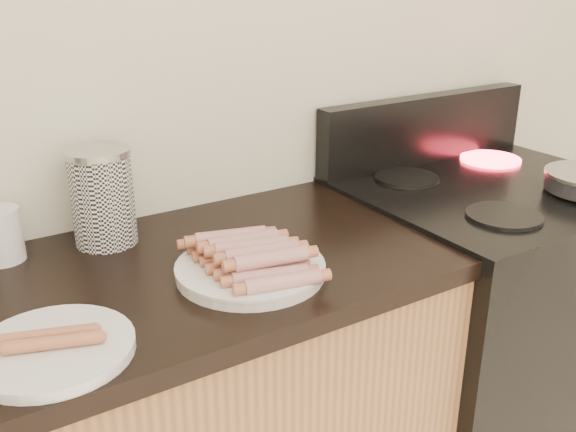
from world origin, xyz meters
TOP-DOWN VIEW (x-y plane):
  - wall_back at (0.00, 2.00)m, footprint 4.00×0.04m
  - stove at (0.78, 1.68)m, footprint 0.76×0.65m
  - stove_panel at (0.78, 1.96)m, footprint 0.76×0.06m
  - burner_near_left at (0.61, 1.51)m, footprint 0.18×0.18m
  - burner_far_left at (0.61, 1.84)m, footprint 0.18×0.18m
  - burner_far_right at (0.95, 1.84)m, footprint 0.18×0.18m
  - main_plate at (-0.04, 1.58)m, footprint 0.37×0.37m
  - side_plate at (-0.43, 1.51)m, footprint 0.28×0.28m
  - hotdog_pile at (-0.04, 1.58)m, footprint 0.15×0.30m
  - plain_sausages at (-0.43, 1.51)m, footprint 0.14×0.09m
  - canister at (-0.23, 1.89)m, footprint 0.14×0.14m
  - mug at (-0.44, 1.92)m, footprint 0.12×0.12m

SIDE VIEW (x-z plane):
  - stove at x=0.78m, z-range 0.00..0.91m
  - side_plate at x=-0.43m, z-range 0.90..0.92m
  - main_plate at x=-0.04m, z-range 0.90..0.92m
  - burner_near_left at x=0.61m, z-range 0.91..0.92m
  - burner_far_left at x=0.61m, z-range 0.91..0.92m
  - burner_far_right at x=0.95m, z-range 0.91..0.92m
  - plain_sausages at x=-0.43m, z-range 0.92..0.94m
  - hotdog_pile at x=-0.04m, z-range 0.92..0.97m
  - mug at x=-0.44m, z-range 0.90..1.01m
  - canister at x=-0.23m, z-range 0.90..1.11m
  - stove_panel at x=0.78m, z-range 0.91..1.11m
  - wall_back at x=0.00m, z-range 0.00..2.60m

